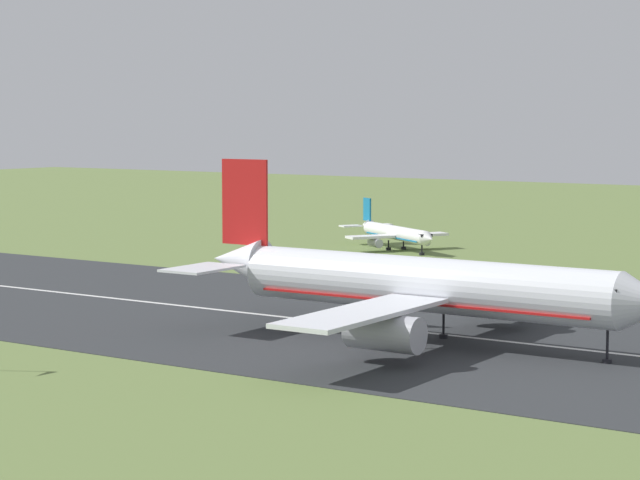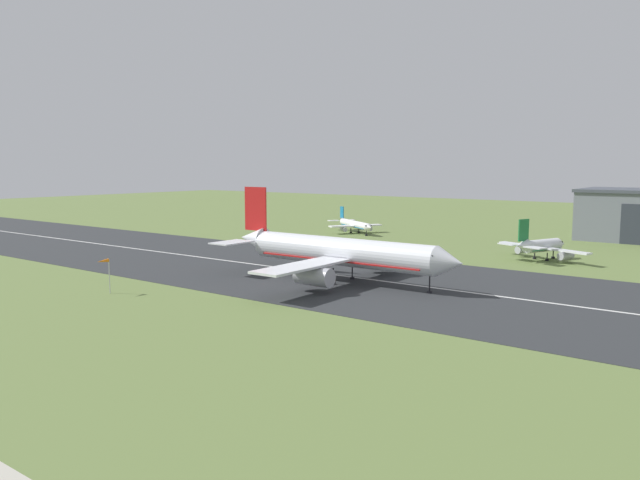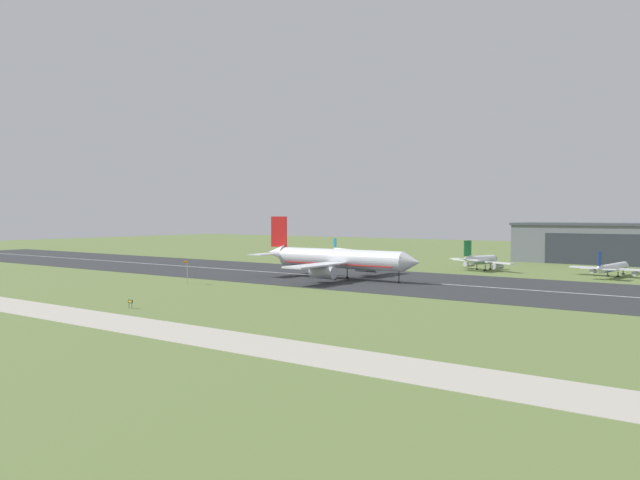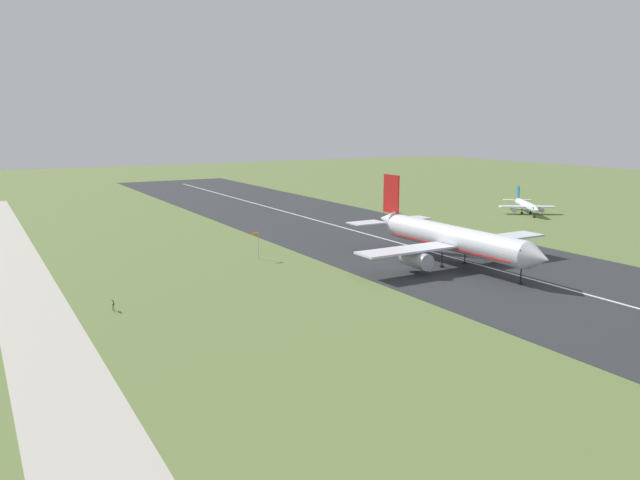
{
  "view_description": "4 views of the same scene",
  "coord_description": "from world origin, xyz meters",
  "px_view_note": "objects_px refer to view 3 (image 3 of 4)",
  "views": [
    {
      "loc": [
        66.98,
        -0.72,
        21.46
      ],
      "look_at": [
        4.49,
        92.18,
        10.36
      ],
      "focal_mm": 70.0,
      "sensor_mm": 36.0,
      "label": 1
    },
    {
      "loc": [
        75.69,
        8.8,
        21.56
      ],
      "look_at": [
        24.45,
        76.26,
        11.31
      ],
      "focal_mm": 35.0,
      "sensor_mm": 36.0,
      "label": 2
    },
    {
      "loc": [
        104.15,
        -38.74,
        17.4
      ],
      "look_at": [
        16.88,
        82.91,
        11.49
      ],
      "focal_mm": 35.0,
      "sensor_mm": 36.0,
      "label": 3
    },
    {
      "loc": [
        105.02,
        16.37,
        28.89
      ],
      "look_at": [
        5.59,
        73.04,
        7.26
      ],
      "focal_mm": 35.0,
      "sensor_mm": 36.0,
      "label": 4
    }
  ],
  "objects_px": {
    "airplane_parked_centre": "(345,252)",
    "runway_sign": "(130,302)",
    "airplane_landing": "(339,259)",
    "airplane_parked_west": "(613,268)",
    "airplane_parked_east": "(481,260)",
    "windsock_pole": "(184,263)"
  },
  "relations": [
    {
      "from": "airplane_parked_centre",
      "to": "runway_sign",
      "type": "bearing_deg",
      "value": -72.77
    },
    {
      "from": "runway_sign",
      "to": "airplane_landing",
      "type": "bearing_deg",
      "value": 88.48
    },
    {
      "from": "airplane_landing",
      "to": "airplane_parked_west",
      "type": "distance_m",
      "value": 77.99
    },
    {
      "from": "airplane_landing",
      "to": "airplane_parked_west",
      "type": "relative_size",
      "value": 1.91
    },
    {
      "from": "airplane_landing",
      "to": "airplane_parked_west",
      "type": "xyz_separation_m",
      "value": [
        59.36,
        50.5,
        -2.89
      ]
    },
    {
      "from": "airplane_parked_west",
      "to": "airplane_parked_east",
      "type": "distance_m",
      "value": 38.24
    },
    {
      "from": "runway_sign",
      "to": "windsock_pole",
      "type": "bearing_deg",
      "value": 124.04
    },
    {
      "from": "airplane_parked_centre",
      "to": "windsock_pole",
      "type": "height_order",
      "value": "airplane_parked_centre"
    },
    {
      "from": "airplane_parked_centre",
      "to": "runway_sign",
      "type": "distance_m",
      "value": 144.42
    },
    {
      "from": "airplane_parked_east",
      "to": "airplane_landing",
      "type": "bearing_deg",
      "value": -113.27
    },
    {
      "from": "airplane_parked_centre",
      "to": "windsock_pole",
      "type": "bearing_deg",
      "value": -79.19
    },
    {
      "from": "airplane_landing",
      "to": "runway_sign",
      "type": "relative_size",
      "value": 30.18
    },
    {
      "from": "windsock_pole",
      "to": "runway_sign",
      "type": "relative_size",
      "value": 3.65
    },
    {
      "from": "airplane_parked_centre",
      "to": "airplane_parked_east",
      "type": "distance_m",
      "value": 69.16
    },
    {
      "from": "airplane_landing",
      "to": "airplane_parked_east",
      "type": "bearing_deg",
      "value": 66.73
    },
    {
      "from": "airplane_parked_centre",
      "to": "airplane_parked_east",
      "type": "height_order",
      "value": "airplane_parked_east"
    },
    {
      "from": "windsock_pole",
      "to": "airplane_parked_centre",
      "type": "bearing_deg",
      "value": 100.81
    },
    {
      "from": "windsock_pole",
      "to": "runway_sign",
      "type": "height_order",
      "value": "windsock_pole"
    },
    {
      "from": "airplane_landing",
      "to": "runway_sign",
      "type": "height_order",
      "value": "airplane_landing"
    },
    {
      "from": "airplane_parked_east",
      "to": "runway_sign",
      "type": "height_order",
      "value": "airplane_parked_east"
    },
    {
      "from": "airplane_landing",
      "to": "windsock_pole",
      "type": "relative_size",
      "value": 8.28
    },
    {
      "from": "airplane_landing",
      "to": "windsock_pole",
      "type": "bearing_deg",
      "value": -126.61
    }
  ]
}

